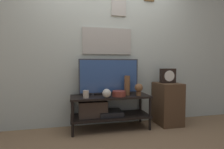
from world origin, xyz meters
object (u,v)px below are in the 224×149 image
(television, at_px, (109,76))
(vase_round_glass, at_px, (107,93))
(mantel_clock, at_px, (168,76))
(vase_tall_ceramic, at_px, (127,85))
(decorative_bust, at_px, (139,88))
(candle_jar, at_px, (86,94))
(vase_wide_bowl, at_px, (119,94))

(television, height_order, vase_round_glass, television)
(vase_round_glass, height_order, mantel_clock, mantel_clock)
(vase_tall_ceramic, bearing_deg, decorative_bust, -30.68)
(decorative_bust, xyz_separation_m, mantel_clock, (0.57, 0.13, 0.18))
(candle_jar, distance_m, mantel_clock, 1.41)
(candle_jar, relative_size, mantel_clock, 0.44)
(vase_wide_bowl, bearing_deg, vase_round_glass, -161.52)
(decorative_bust, bearing_deg, vase_wide_bowl, 177.23)
(mantel_clock, bearing_deg, vase_tall_ceramic, -177.31)
(candle_jar, distance_m, decorative_bust, 0.81)
(vase_round_glass, relative_size, mantel_clock, 0.51)
(vase_round_glass, height_order, candle_jar, vase_round_glass)
(vase_wide_bowl, height_order, mantel_clock, mantel_clock)
(mantel_clock, bearing_deg, decorative_bust, -167.34)
(vase_round_glass, bearing_deg, television, 71.59)
(decorative_bust, bearing_deg, vase_round_glass, -174.08)
(vase_round_glass, bearing_deg, decorative_bust, 5.92)
(television, relative_size, vase_wide_bowl, 4.69)
(television, bearing_deg, vase_wide_bowl, -59.70)
(mantel_clock, bearing_deg, candle_jar, -174.28)
(vase_wide_bowl, height_order, decorative_bust, decorative_bust)
(vase_tall_ceramic, xyz_separation_m, vase_round_glass, (-0.36, -0.15, -0.09))
(vase_tall_ceramic, height_order, mantel_clock, mantel_clock)
(vase_round_glass, distance_m, decorative_bust, 0.52)
(television, bearing_deg, mantel_clock, -4.93)
(television, xyz_separation_m, vase_tall_ceramic, (0.27, -0.12, -0.14))
(vase_round_glass, xyz_separation_m, candle_jar, (-0.30, 0.04, -0.01))
(vase_wide_bowl, bearing_deg, vase_tall_ceramic, 27.22)
(television, distance_m, vase_tall_ceramic, 0.33)
(television, relative_size, vase_round_glass, 7.42)
(candle_jar, bearing_deg, mantel_clock, 5.72)
(vase_round_glass, relative_size, decorative_bust, 0.69)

